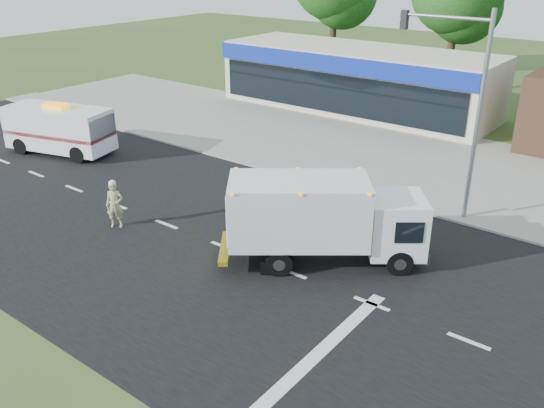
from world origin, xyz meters
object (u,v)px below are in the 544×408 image
at_px(emergency_worker, 115,204).
at_px(traffic_signal_pole, 464,94).
at_px(ambulance_van, 61,129).
at_px(ems_box_truck, 321,216).

xyz_separation_m(emergency_worker, traffic_signal_pole, (9.75, 8.87, 3.97)).
height_order(ambulance_van, traffic_signal_pole, traffic_signal_pole).
xyz_separation_m(ems_box_truck, traffic_signal_pole, (2.06, 6.37, 3.18)).
xyz_separation_m(ems_box_truck, emergency_worker, (-7.70, -2.50, -0.79)).
distance_m(emergency_worker, ambulance_van, 10.07).
relative_size(ems_box_truck, traffic_signal_pole, 0.84).
bearing_deg(emergency_worker, traffic_signal_pole, 5.66).
xyz_separation_m(emergency_worker, ambulance_van, (-9.24, 3.98, 0.38)).
height_order(ems_box_truck, traffic_signal_pole, traffic_signal_pole).
bearing_deg(ambulance_van, traffic_signal_pole, -1.28).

